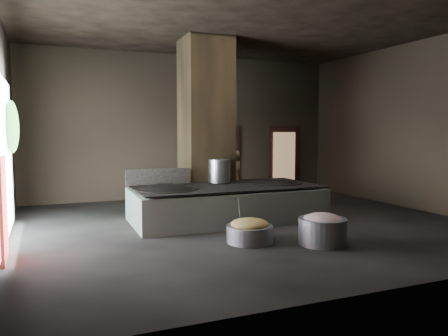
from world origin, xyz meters
name	(u,v)px	position (x,y,z in m)	size (l,w,h in m)	color
floor	(247,226)	(0.00, 0.00, -0.05)	(10.00, 9.00, 0.10)	black
ceiling	(248,20)	(0.00, 0.00, 4.55)	(10.00, 9.00, 0.10)	black
back_wall	(186,127)	(0.00, 4.55, 2.25)	(10.00, 0.10, 4.50)	black
front_wall	(400,120)	(0.00, -4.55, 2.25)	(10.00, 0.10, 4.50)	black
right_wall	(417,126)	(5.05, 0.00, 2.25)	(0.10, 9.00, 4.50)	black
pillar	(206,126)	(-0.30, 1.90, 2.25)	(1.20, 1.20, 4.50)	black
hearth_platform	(226,204)	(-0.30, 0.51, 0.38)	(4.39, 2.10, 0.76)	#B2C5B2
platform_cap	(226,186)	(-0.30, 0.51, 0.82)	(4.29, 2.06, 0.03)	black
wok_left	(167,193)	(-1.75, 0.46, 0.75)	(1.38, 1.38, 0.38)	black
wok_left_rim	(167,189)	(-1.75, 0.46, 0.82)	(1.41, 1.41, 0.05)	black
wok_right	(275,186)	(1.05, 0.56, 0.75)	(1.29, 1.29, 0.36)	black
wok_right_rim	(275,183)	(1.05, 0.56, 0.82)	(1.32, 1.32, 0.05)	black
stock_pot	(219,171)	(-0.25, 1.06, 1.13)	(0.53, 0.53, 0.57)	#96999D
splash_guard	(158,177)	(-1.75, 1.26, 1.03)	(1.53, 0.06, 0.38)	black
cook	(234,179)	(0.62, 2.15, 0.79)	(0.58, 0.37, 1.59)	#92744A
veg_basin	(250,234)	(-0.68, -1.54, 0.16)	(0.88, 0.88, 0.33)	gray
veg_fill	(250,224)	(-0.68, -1.54, 0.35)	(0.72, 0.72, 0.22)	olive
ladle	(239,213)	(-0.83, -1.39, 0.55)	(0.03, 0.03, 0.70)	#96999D
meat_basin	(322,231)	(0.52, -2.19, 0.25)	(0.90, 0.90, 0.49)	gray
meat_fill	(323,220)	(0.52, -2.19, 0.45)	(0.74, 0.74, 0.28)	#B86E73
doorway_near	(222,162)	(1.20, 4.45, 1.10)	(1.18, 0.08, 2.38)	black
doorway_near_glow	(217,163)	(1.08, 4.55, 1.05)	(0.77, 0.04, 1.82)	#8C6647
doorway_far	(285,160)	(3.60, 4.45, 1.10)	(1.18, 0.08, 2.38)	black
doorway_far_glow	(284,161)	(3.51, 4.35, 1.05)	(0.86, 0.04, 2.04)	#8C6647
left_opening	(3,159)	(-4.95, 0.20, 1.60)	(0.04, 4.20, 3.10)	white
pavilion_sliver	(3,209)	(-4.88, -1.10, 0.85)	(0.05, 0.90, 1.70)	maroon
tree_silhouette	(12,127)	(-4.85, 1.30, 2.20)	(0.28, 1.10, 1.10)	#194714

